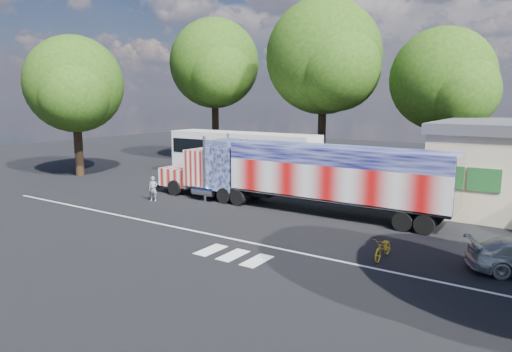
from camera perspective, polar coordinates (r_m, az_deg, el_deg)
The scene contains 10 objects.
ground at distance 25.44m, azimuth -3.75°, elevation -5.17°, with size 100.00×100.00×0.00m, color black.
lane_markings at distance 21.58m, azimuth -6.20°, elevation -7.92°, with size 30.00×2.67×0.01m.
semi_truck at distance 26.83m, azimuth 5.22°, elevation 0.28°, with size 19.57×3.09×4.17m.
coach_bus at distance 37.05m, azimuth -1.67°, elevation 2.62°, with size 13.03×3.03×3.79m.
woman at distance 29.93m, azimuth -12.75°, elevation -1.57°, with size 0.58×0.38×1.59m, color slate.
bicycle at distance 19.60m, azimuth 15.62°, elevation -8.66°, with size 0.61×1.76×0.92m, color gold.
tree_ne_a at distance 37.83m, azimuth 22.42°, elevation 11.06°, with size 8.14×7.75×11.83m.
tree_w_a at distance 41.03m, azimuth -21.69°, elevation 10.55°, with size 8.32×7.92×11.63m.
tree_nw_a at distance 47.25m, azimuth -5.11°, elevation 13.76°, with size 9.37×8.93×14.45m.
tree_n_mid at distance 40.60m, azimuth 8.62°, elevation 14.48°, with size 10.35×9.85×14.98m.
Camera 1 is at (14.92, -19.55, 6.50)m, focal length 32.00 mm.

